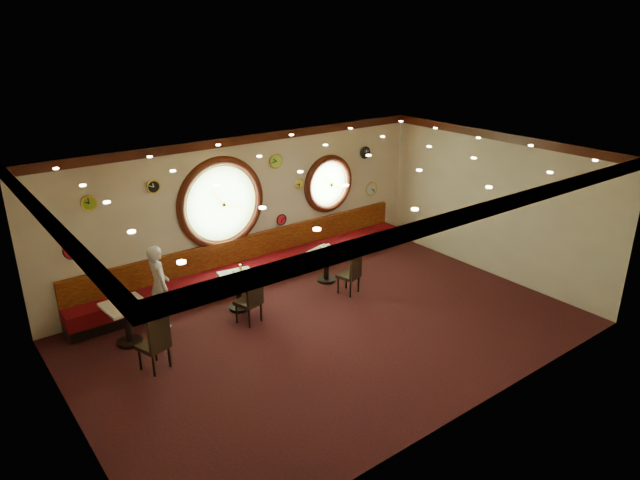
{
  "coord_description": "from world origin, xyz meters",
  "views": [
    {
      "loc": [
        -5.76,
        -7.2,
        5.37
      ],
      "look_at": [
        0.3,
        0.8,
        1.5
      ],
      "focal_mm": 32.0,
      "sensor_mm": 36.0,
      "label": 1
    }
  ],
  "objects_px": {
    "chair_b": "(251,296)",
    "condiment_b_salt": "(233,272)",
    "table_b": "(239,288)",
    "condiment_a_pepper": "(128,302)",
    "condiment_b_bottle": "(240,268)",
    "condiment_c_salt": "(321,249)",
    "table_a": "(127,319)",
    "table_c": "(326,262)",
    "condiment_c_pepper": "(330,249)",
    "waiter": "(159,286)",
    "chair_a": "(156,339)",
    "condiment_a_salt": "(117,302)",
    "condiment_c_bottle": "(328,247)",
    "condiment_a_bottle": "(126,299)",
    "chair_c": "(352,270)",
    "condiment_b_pepper": "(241,272)"
  },
  "relations": [
    {
      "from": "chair_b",
      "to": "condiment_b_salt",
      "type": "relative_size",
      "value": 6.1
    },
    {
      "from": "table_b",
      "to": "condiment_a_pepper",
      "type": "distance_m",
      "value": 2.19
    },
    {
      "from": "chair_b",
      "to": "condiment_b_bottle",
      "type": "bearing_deg",
      "value": 58.01
    },
    {
      "from": "condiment_c_salt",
      "to": "table_a",
      "type": "bearing_deg",
      "value": 179.94
    },
    {
      "from": "table_c",
      "to": "condiment_a_pepper",
      "type": "xyz_separation_m",
      "value": [
        -4.34,
        0.01,
        0.38
      ]
    },
    {
      "from": "condiment_c_pepper",
      "to": "waiter",
      "type": "distance_m",
      "value": 3.72
    },
    {
      "from": "chair_a",
      "to": "condiment_a_salt",
      "type": "xyz_separation_m",
      "value": [
        -0.2,
        1.17,
        0.26
      ]
    },
    {
      "from": "table_b",
      "to": "condiment_c_bottle",
      "type": "height_order",
      "value": "condiment_c_bottle"
    },
    {
      "from": "condiment_a_bottle",
      "to": "condiment_c_bottle",
      "type": "bearing_deg",
      "value": -0.89
    },
    {
      "from": "condiment_a_salt",
      "to": "condiment_c_pepper",
      "type": "xyz_separation_m",
      "value": [
        4.55,
        -0.16,
        -0.06
      ]
    },
    {
      "from": "chair_c",
      "to": "condiment_c_salt",
      "type": "xyz_separation_m",
      "value": [
        -0.16,
        0.87,
        0.23
      ]
    },
    {
      "from": "condiment_c_salt",
      "to": "condiment_a_bottle",
      "type": "height_order",
      "value": "condiment_a_bottle"
    },
    {
      "from": "table_b",
      "to": "condiment_b_pepper",
      "type": "bearing_deg",
      "value": -4.87
    },
    {
      "from": "table_b",
      "to": "chair_a",
      "type": "relative_size",
      "value": 1.22
    },
    {
      "from": "table_c",
      "to": "waiter",
      "type": "xyz_separation_m",
      "value": [
        -3.64,
        0.34,
        0.35
      ]
    },
    {
      "from": "condiment_a_pepper",
      "to": "condiment_c_pepper",
      "type": "relative_size",
      "value": 0.93
    },
    {
      "from": "chair_c",
      "to": "table_a",
      "type": "bearing_deg",
      "value": 152.29
    },
    {
      "from": "table_b",
      "to": "condiment_b_pepper",
      "type": "relative_size",
      "value": 8.77
    },
    {
      "from": "condiment_b_pepper",
      "to": "chair_b",
      "type": "bearing_deg",
      "value": -104.49
    },
    {
      "from": "table_c",
      "to": "table_b",
      "type": "bearing_deg",
      "value": 179.6
    },
    {
      "from": "chair_c",
      "to": "condiment_c_bottle",
      "type": "relative_size",
      "value": 4.26
    },
    {
      "from": "condiment_c_salt",
      "to": "condiment_c_bottle",
      "type": "relative_size",
      "value": 0.84
    },
    {
      "from": "table_b",
      "to": "condiment_b_bottle",
      "type": "relative_size",
      "value": 4.45
    },
    {
      "from": "condiment_b_pepper",
      "to": "condiment_c_bottle",
      "type": "relative_size",
      "value": 0.64
    },
    {
      "from": "table_a",
      "to": "condiment_a_bottle",
      "type": "relative_size",
      "value": 5.03
    },
    {
      "from": "chair_b",
      "to": "condiment_a_pepper",
      "type": "xyz_separation_m",
      "value": [
        -2.07,
        0.65,
        0.26
      ]
    },
    {
      "from": "table_a",
      "to": "table_b",
      "type": "distance_m",
      "value": 2.21
    },
    {
      "from": "chair_b",
      "to": "condiment_b_pepper",
      "type": "distance_m",
      "value": 0.7
    },
    {
      "from": "condiment_b_pepper",
      "to": "chair_a",
      "type": "bearing_deg",
      "value": -154.09
    },
    {
      "from": "table_c",
      "to": "condiment_b_salt",
      "type": "xyz_separation_m",
      "value": [
        -2.23,
        0.1,
        0.34
      ]
    },
    {
      "from": "chair_a",
      "to": "condiment_a_pepper",
      "type": "bearing_deg",
      "value": 73.44
    },
    {
      "from": "condiment_c_salt",
      "to": "waiter",
      "type": "xyz_separation_m",
      "value": [
        -3.52,
        0.29,
        0.03
      ]
    },
    {
      "from": "chair_a",
      "to": "condiment_a_pepper",
      "type": "xyz_separation_m",
      "value": [
        -0.04,
        1.06,
        0.25
      ]
    },
    {
      "from": "condiment_c_salt",
      "to": "condiment_b_bottle",
      "type": "distance_m",
      "value": 1.95
    },
    {
      "from": "table_b",
      "to": "table_a",
      "type": "bearing_deg",
      "value": 179.0
    },
    {
      "from": "table_a",
      "to": "condiment_b_bottle",
      "type": "relative_size",
      "value": 4.53
    },
    {
      "from": "chair_a",
      "to": "condiment_c_pepper",
      "type": "distance_m",
      "value": 4.47
    },
    {
      "from": "condiment_b_salt",
      "to": "condiment_a_pepper",
      "type": "relative_size",
      "value": 0.97
    },
    {
      "from": "condiment_c_pepper",
      "to": "table_c",
      "type": "bearing_deg",
      "value": 139.81
    },
    {
      "from": "table_b",
      "to": "condiment_a_salt",
      "type": "bearing_deg",
      "value": 177.51
    },
    {
      "from": "condiment_c_bottle",
      "to": "condiment_a_salt",
      "type": "bearing_deg",
      "value": 178.78
    },
    {
      "from": "condiment_b_pepper",
      "to": "condiment_a_pepper",
      "type": "bearing_deg",
      "value": -179.98
    },
    {
      "from": "table_a",
      "to": "condiment_a_pepper",
      "type": "height_order",
      "value": "condiment_a_pepper"
    },
    {
      "from": "chair_a",
      "to": "condiment_b_pepper",
      "type": "height_order",
      "value": "chair_a"
    },
    {
      "from": "chair_c",
      "to": "condiment_b_salt",
      "type": "distance_m",
      "value": 2.46
    },
    {
      "from": "table_c",
      "to": "condiment_c_bottle",
      "type": "xyz_separation_m",
      "value": [
        0.06,
        0.02,
        0.33
      ]
    },
    {
      "from": "chair_a",
      "to": "chair_b",
      "type": "bearing_deg",
      "value": -7.28
    },
    {
      "from": "table_b",
      "to": "chair_c",
      "type": "relative_size",
      "value": 1.31
    },
    {
      "from": "condiment_b_pepper",
      "to": "condiment_c_bottle",
      "type": "bearing_deg",
      "value": 0.26
    },
    {
      "from": "table_a",
      "to": "chair_a",
      "type": "relative_size",
      "value": 1.25
    }
  ]
}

